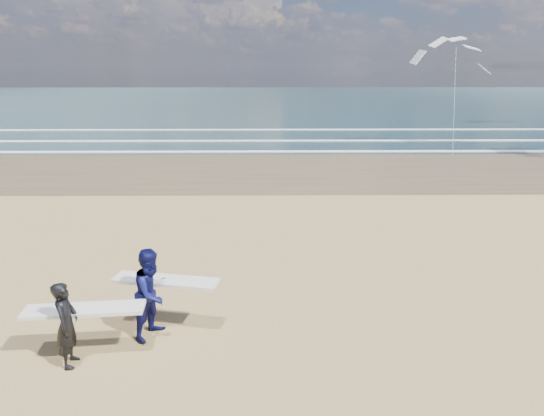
{
  "coord_description": "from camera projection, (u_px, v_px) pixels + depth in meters",
  "views": [
    {
      "loc": [
        3.3,
        -7.97,
        5.29
      ],
      "look_at": [
        3.46,
        6.0,
        1.2
      ],
      "focal_mm": 32.0,
      "sensor_mm": 36.0,
      "label": 1
    }
  ],
  "objects": [
    {
      "name": "kite_1",
      "position": [
        455.0,
        82.0,
        30.83
      ],
      "size": [
        5.3,
        4.68,
        8.05
      ],
      "color": "slate",
      "rests_on": "ground"
    },
    {
      "name": "ocean",
      "position": [
        369.0,
        100.0,
        78.4
      ],
      "size": [
        220.0,
        100.0,
        0.02
      ],
      "primitive_type": "cube",
      "color": "#172E32",
      "rests_on": "ground"
    },
    {
      "name": "surfer_far",
      "position": [
        153.0,
        292.0,
        9.71
      ],
      "size": [
        2.26,
        1.38,
        1.87
      ],
      "color": "#0B0D40",
      "rests_on": "ground"
    },
    {
      "name": "surfer_near",
      "position": [
        70.0,
        322.0,
        8.78
      ],
      "size": [
        2.24,
        1.03,
        1.64
      ],
      "color": "black",
      "rests_on": "ground"
    },
    {
      "name": "foam_breakers",
      "position": [
        489.0,
        139.0,
        36.26
      ],
      "size": [
        220.0,
        11.7,
        0.05
      ],
      "color": "white",
      "rests_on": "ground"
    }
  ]
}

